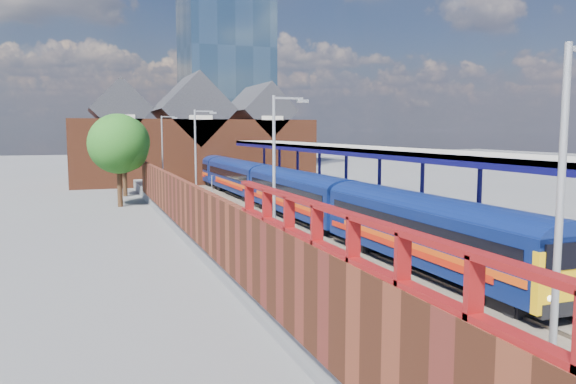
% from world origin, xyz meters
% --- Properties ---
extents(ground, '(240.00, 240.00, 0.00)m').
position_xyz_m(ground, '(0.00, 30.00, 0.00)').
color(ground, '#5B5B5E').
rests_on(ground, ground).
extents(ballast_bed, '(6.00, 76.00, 0.06)m').
position_xyz_m(ballast_bed, '(0.00, 20.00, 0.03)').
color(ballast_bed, '#473D33').
rests_on(ballast_bed, ground).
extents(rails, '(4.51, 76.00, 0.14)m').
position_xyz_m(rails, '(0.00, 20.00, 0.12)').
color(rails, slate).
rests_on(rails, ground).
extents(left_platform, '(5.00, 76.00, 1.00)m').
position_xyz_m(left_platform, '(-5.50, 20.00, 0.50)').
color(left_platform, '#565659').
rests_on(left_platform, ground).
extents(right_platform, '(6.00, 76.00, 1.00)m').
position_xyz_m(right_platform, '(6.00, 20.00, 0.50)').
color(right_platform, '#565659').
rests_on(right_platform, ground).
extents(coping_left, '(0.30, 76.00, 0.05)m').
position_xyz_m(coping_left, '(-3.15, 20.00, 1.02)').
color(coping_left, silver).
rests_on(coping_left, left_platform).
extents(coping_right, '(0.30, 76.00, 0.05)m').
position_xyz_m(coping_right, '(3.15, 20.00, 1.02)').
color(coping_right, silver).
rests_on(coping_right, right_platform).
extents(yellow_line, '(0.14, 76.00, 0.01)m').
position_xyz_m(yellow_line, '(-3.75, 20.00, 1.01)').
color(yellow_line, yellow).
rests_on(yellow_line, left_platform).
extents(train, '(2.89, 65.91, 3.45)m').
position_xyz_m(train, '(1.49, 31.84, 2.12)').
color(train, '#0B1B53').
rests_on(train, ground).
extents(canopy, '(4.50, 52.00, 4.48)m').
position_xyz_m(canopy, '(5.48, 21.95, 5.25)').
color(canopy, '#0F0D50').
rests_on(canopy, right_platform).
extents(lamp_post_a, '(1.48, 0.18, 7.00)m').
position_xyz_m(lamp_post_a, '(-6.36, -8.00, 4.99)').
color(lamp_post_a, '#A5A8AA').
rests_on(lamp_post_a, left_platform).
extents(lamp_post_b, '(1.48, 0.18, 7.00)m').
position_xyz_m(lamp_post_b, '(-6.36, 6.00, 4.99)').
color(lamp_post_b, '#A5A8AA').
rests_on(lamp_post_b, left_platform).
extents(lamp_post_c, '(1.48, 0.18, 7.00)m').
position_xyz_m(lamp_post_c, '(-6.36, 22.00, 4.99)').
color(lamp_post_c, '#A5A8AA').
rests_on(lamp_post_c, left_platform).
extents(lamp_post_d, '(1.48, 0.18, 7.00)m').
position_xyz_m(lamp_post_d, '(-6.36, 38.00, 4.99)').
color(lamp_post_d, '#A5A8AA').
rests_on(lamp_post_d, left_platform).
extents(platform_sign, '(0.55, 0.08, 2.50)m').
position_xyz_m(platform_sign, '(-5.00, 24.00, 2.69)').
color(platform_sign, '#A5A8AA').
rests_on(platform_sign, left_platform).
extents(brick_wall, '(0.35, 50.00, 3.86)m').
position_xyz_m(brick_wall, '(-8.10, 13.54, 2.45)').
color(brick_wall, '#622D1A').
rests_on(brick_wall, left_platform).
extents(station_building, '(30.00, 12.12, 13.78)m').
position_xyz_m(station_building, '(0.00, 58.00, 5.45)').
color(station_building, '#622D1A').
rests_on(station_building, ground).
extents(glass_tower, '(14.20, 14.20, 40.30)m').
position_xyz_m(glass_tower, '(10.00, 80.00, 20.20)').
color(glass_tower, '#466378').
rests_on(glass_tower, ground).
extents(tree_near, '(5.20, 5.20, 8.10)m').
position_xyz_m(tree_near, '(-10.35, 35.91, 5.35)').
color(tree_near, '#382314').
rests_on(tree_near, ground).
extents(tree_far, '(5.20, 5.20, 8.10)m').
position_xyz_m(tree_far, '(-9.35, 43.91, 5.35)').
color(tree_far, '#382314').
rests_on(tree_far, ground).
extents(parked_car_red, '(4.31, 2.91, 1.36)m').
position_xyz_m(parked_car_red, '(8.05, 10.73, 1.68)').
color(parked_car_red, '#A1240D').
rests_on(parked_car_red, right_platform).
extents(parked_car_silver, '(4.14, 2.11, 1.30)m').
position_xyz_m(parked_car_silver, '(7.21, 6.10, 1.65)').
color(parked_car_silver, '#AEAEB3').
rests_on(parked_car_silver, right_platform).
extents(parked_car_dark, '(5.03, 3.62, 1.35)m').
position_xyz_m(parked_car_dark, '(8.16, 15.47, 1.68)').
color(parked_car_dark, black).
rests_on(parked_car_dark, right_platform).
extents(parked_car_blue, '(4.48, 3.23, 1.13)m').
position_xyz_m(parked_car_blue, '(6.85, 22.83, 1.57)').
color(parked_car_blue, navy).
rests_on(parked_car_blue, right_platform).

